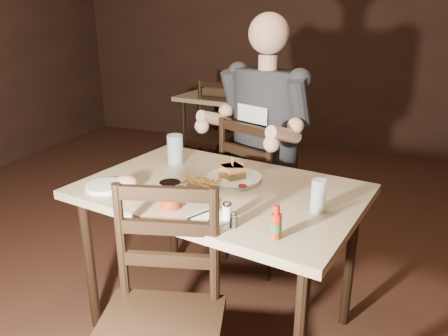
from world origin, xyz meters
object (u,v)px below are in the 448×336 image
(chair_far, at_px, (265,191))
(chair_near, at_px, (157,333))
(glass_left, at_px, (175,149))
(diner, at_px, (262,108))
(syrup_dispenser, at_px, (170,195))
(bg_table, at_px, (228,103))
(glass_right, at_px, (318,196))
(dinner_plate, at_px, (234,179))
(main_table, at_px, (220,202))
(bg_chair_far, at_px, (245,117))
(hot_sauce, at_px, (276,222))
(bg_chair_near, at_px, (206,137))
(side_plate, at_px, (105,187))

(chair_far, bearing_deg, chair_near, 112.95)
(glass_left, bearing_deg, chair_far, 51.21)
(chair_far, distance_m, diner, 0.54)
(chair_far, distance_m, syrup_dispenser, 1.05)
(bg_table, distance_m, glass_right, 2.69)
(bg_table, distance_m, dinner_plate, 2.32)
(main_table, bearing_deg, chair_near, -87.81)
(dinner_plate, bearing_deg, glass_left, 161.48)
(bg_chair_far, bearing_deg, hot_sauce, 106.78)
(bg_chair_far, relative_size, diner, 0.79)
(chair_near, bearing_deg, bg_chair_near, 94.37)
(syrup_dispenser, distance_m, side_plate, 0.39)
(main_table, xyz_separation_m, dinner_plate, (0.03, 0.11, 0.08))
(glass_left, bearing_deg, bg_table, 102.80)
(dinner_plate, distance_m, syrup_dispenser, 0.41)
(hot_sauce, height_order, syrup_dispenser, hot_sauce)
(glass_left, distance_m, syrup_dispenser, 0.57)
(chair_far, height_order, dinner_plate, chair_far)
(chair_near, xyz_separation_m, bg_chair_far, (-0.84, 3.49, -0.06))
(bg_chair_far, bearing_deg, glass_right, 110.22)
(bg_chair_far, xyz_separation_m, diner, (0.81, -2.17, 0.60))
(main_table, xyz_separation_m, syrup_dispenser, (-0.11, -0.27, 0.13))
(bg_chair_near, height_order, hot_sauce, bg_chair_near)
(main_table, distance_m, chair_far, 0.73)
(bg_chair_near, bearing_deg, dinner_plate, -55.86)
(glass_left, xyz_separation_m, side_plate, (-0.14, -0.44, -0.07))
(bg_table, xyz_separation_m, diner, (0.81, -1.62, 0.33))
(syrup_dispenser, bearing_deg, diner, 92.77)
(glass_right, relative_size, hot_sauce, 1.08)
(glass_right, bearing_deg, bg_chair_far, 113.67)
(hot_sauce, bearing_deg, glass_right, 69.81)
(dinner_plate, relative_size, hot_sauce, 2.02)
(bg_table, distance_m, chair_near, 3.06)
(bg_chair_far, bearing_deg, diner, 107.12)
(bg_table, height_order, glass_right, glass_right)
(chair_far, relative_size, bg_chair_far, 1.14)
(bg_chair_far, distance_m, hot_sauce, 3.43)
(hot_sauce, bearing_deg, chair_near, -138.46)
(glass_left, bearing_deg, bg_chair_far, 100.14)
(side_plate, bearing_deg, glass_left, 72.08)
(chair_near, bearing_deg, syrup_dispenser, 94.40)
(dinner_plate, bearing_deg, main_table, -104.88)
(bg_chair_near, relative_size, syrup_dispenser, 8.34)
(bg_chair_far, bearing_deg, side_plate, 92.61)
(dinner_plate, xyz_separation_m, syrup_dispenser, (-0.14, -0.38, 0.05))
(chair_near, height_order, hot_sauce, chair_near)
(bg_chair_near, distance_m, diner, 1.45)
(chair_near, distance_m, diner, 1.42)
(glass_left, bearing_deg, syrup_dispenser, -64.98)
(diner, distance_m, syrup_dispenser, 0.95)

